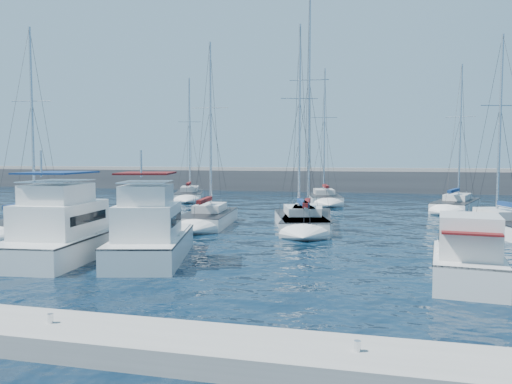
% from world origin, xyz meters
% --- Properties ---
extents(ground, '(220.00, 220.00, 0.00)m').
position_xyz_m(ground, '(0.00, 0.00, 0.00)').
color(ground, black).
rests_on(ground, ground).
extents(breakwater, '(160.00, 6.00, 4.45)m').
position_xyz_m(breakwater, '(0.00, 52.00, 1.05)').
color(breakwater, '#424244').
rests_on(breakwater, ground).
extents(dock, '(40.00, 2.20, 0.60)m').
position_xyz_m(dock, '(0.00, -11.00, 0.30)').
color(dock, gray).
rests_on(dock, ground).
extents(dock_cleat_centre, '(0.16, 0.16, 0.25)m').
position_xyz_m(dock_cleat_centre, '(0.00, -11.00, 0.72)').
color(dock_cleat_centre, silver).
rests_on(dock_cleat_centre, dock).
extents(dock_cleat_near_stbd, '(0.16, 0.16, 0.25)m').
position_xyz_m(dock_cleat_near_stbd, '(8.00, -11.00, 0.72)').
color(dock_cleat_near_stbd, silver).
rests_on(dock_cleat_near_stbd, dock).
extents(motor_yacht_port_inner, '(4.48, 9.92, 4.69)m').
position_xyz_m(motor_yacht_port_inner, '(-6.72, -0.45, 1.13)').
color(motor_yacht_port_inner, silver).
rests_on(motor_yacht_port_inner, ground).
extents(motor_yacht_stbd_inner, '(5.03, 8.21, 4.69)m').
position_xyz_m(motor_yacht_stbd_inner, '(-2.29, -0.35, 1.13)').
color(motor_yacht_stbd_inner, silver).
rests_on(motor_yacht_stbd_inner, ground).
extents(motor_yacht_stbd_outer, '(3.14, 5.68, 3.20)m').
position_xyz_m(motor_yacht_stbd_outer, '(11.81, -1.54, 0.94)').
color(motor_yacht_stbd_outer, silver).
rests_on(motor_yacht_stbd_outer, ground).
extents(sailboat_mid_a, '(4.63, 8.20, 13.96)m').
position_xyz_m(sailboat_mid_a, '(-14.15, 6.04, 0.52)').
color(sailboat_mid_a, silver).
rests_on(sailboat_mid_a, ground).
extents(sailboat_mid_b, '(4.02, 8.27, 13.79)m').
position_xyz_m(sailboat_mid_b, '(-3.78, 12.26, 0.51)').
color(sailboat_mid_b, silver).
rests_on(sailboat_mid_b, ground).
extents(sailboat_mid_c, '(5.14, 8.62, 14.57)m').
position_xyz_m(sailboat_mid_c, '(3.04, 12.00, 0.52)').
color(sailboat_mid_c, silver).
rests_on(sailboat_mid_c, ground).
extents(sailboat_mid_d, '(4.08, 9.70, 16.80)m').
position_xyz_m(sailboat_mid_d, '(3.51, 12.41, 0.53)').
color(sailboat_mid_d, silver).
rests_on(sailboat_mid_d, ground).
extents(sailboat_mid_e, '(5.21, 8.31, 13.41)m').
position_xyz_m(sailboat_mid_e, '(16.28, 13.28, 0.51)').
color(sailboat_mid_e, silver).
rests_on(sailboat_mid_e, ground).
extents(sailboat_back_a, '(5.78, 9.75, 14.68)m').
position_xyz_m(sailboat_back_a, '(-13.37, 32.63, 0.51)').
color(sailboat_back_a, silver).
rests_on(sailboat_back_a, ground).
extents(sailboat_back_b, '(4.75, 8.19, 14.85)m').
position_xyz_m(sailboat_back_b, '(2.58, 31.47, 0.53)').
color(sailboat_back_b, silver).
rests_on(sailboat_back_b, ground).
extents(sailboat_back_c, '(5.67, 9.41, 14.02)m').
position_xyz_m(sailboat_back_c, '(15.38, 27.49, 0.51)').
color(sailboat_back_c, silver).
rests_on(sailboat_back_c, ground).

